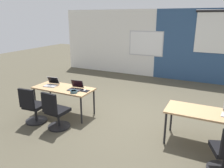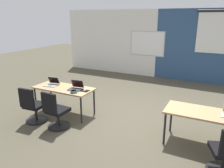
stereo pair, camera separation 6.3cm
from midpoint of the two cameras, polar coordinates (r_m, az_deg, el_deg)
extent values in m
plane|color=#4C4738|center=(5.79, 5.97, -8.49)|extent=(24.00, 24.00, 0.00)
cube|color=silver|center=(9.34, 15.69, 9.80)|extent=(10.00, 0.20, 2.80)
cube|color=#2D4C75|center=(9.09, 22.53, 8.95)|extent=(3.51, 0.01, 2.80)
cube|color=#B7B7BC|center=(9.49, 9.36, 10.38)|extent=(1.48, 0.02, 1.04)
cube|color=white|center=(9.48, 9.36, 10.38)|extent=(1.40, 0.02, 0.96)
cube|color=tan|center=(5.86, -12.19, -1.06)|extent=(1.60, 0.70, 0.04)
cylinder|color=black|center=(6.25, -19.02, -3.97)|extent=(0.04, 0.04, 0.68)
cylinder|color=black|center=(5.35, -7.71, -6.77)|extent=(0.04, 0.04, 0.68)
cylinder|color=black|center=(6.65, -15.38, -2.37)|extent=(0.04, 0.04, 0.68)
cylinder|color=black|center=(5.81, -4.38, -4.66)|extent=(0.04, 0.04, 0.68)
cube|color=tan|center=(4.66, 24.08, -7.09)|extent=(1.60, 0.70, 0.04)
cylinder|color=black|center=(4.61, 13.95, -11.24)|extent=(0.04, 0.04, 0.68)
cylinder|color=black|center=(5.14, 15.52, -8.29)|extent=(0.04, 0.04, 0.68)
cylinder|color=black|center=(4.25, 27.46, -17.56)|extent=(0.06, 0.06, 0.34)
sphere|color=black|center=(4.53, 26.11, -17.90)|extent=(0.04, 0.04, 0.04)
cube|color=#333338|center=(5.61, -9.36, -1.45)|extent=(0.36, 0.27, 0.02)
cube|color=#4C4C4F|center=(5.56, -9.62, -1.51)|extent=(0.10, 0.07, 0.00)
cube|color=#333338|center=(5.70, -8.69, 0.08)|extent=(0.34, 0.12, 0.21)
cube|color=black|center=(5.69, -8.71, 0.08)|extent=(0.30, 0.10, 0.18)
cube|color=black|center=(5.51, -6.77, -1.76)|extent=(0.22, 0.19, 0.00)
ellipsoid|color=#B2B2B7|center=(5.50, -6.78, -1.57)|extent=(0.06, 0.10, 0.03)
cylinder|color=black|center=(5.41, -13.32, -10.60)|extent=(0.52, 0.52, 0.04)
cylinder|color=black|center=(5.32, -13.46, -8.79)|extent=(0.06, 0.06, 0.34)
cube|color=black|center=(5.24, -13.62, -6.72)|extent=(0.46, 0.46, 0.08)
cube|color=black|center=(4.97, -15.78, -4.83)|extent=(0.40, 0.08, 0.46)
sphere|color=black|center=(5.56, -11.68, -9.66)|extent=(0.04, 0.04, 0.04)
sphere|color=black|center=(5.22, -12.02, -11.52)|extent=(0.04, 0.04, 0.04)
sphere|color=black|center=(5.50, -15.57, -10.25)|extent=(0.04, 0.04, 0.04)
cube|color=#9E9EA3|center=(6.07, -15.37, -0.41)|extent=(0.36, 0.28, 0.02)
cube|color=#4C4C4F|center=(6.02, -15.64, -0.46)|extent=(0.10, 0.07, 0.00)
cube|color=#9E9EA3|center=(6.16, -14.67, 0.99)|extent=(0.34, 0.15, 0.20)
cube|color=black|center=(6.16, -14.69, 1.00)|extent=(0.31, 0.13, 0.18)
cylinder|color=black|center=(5.84, -18.74, -8.92)|extent=(0.52, 0.52, 0.04)
cylinder|color=black|center=(5.76, -18.92, -7.21)|extent=(0.06, 0.06, 0.34)
cube|color=black|center=(5.68, -19.12, -5.28)|extent=(0.47, 0.47, 0.08)
cube|color=black|center=(5.42, -21.11, -3.53)|extent=(0.40, 0.09, 0.46)
sphere|color=black|center=(6.00, -17.29, -8.04)|extent=(0.04, 0.04, 0.04)
sphere|color=black|center=(5.65, -17.47, -9.65)|extent=(0.04, 0.04, 0.04)
sphere|color=black|center=(5.93, -20.85, -8.71)|extent=(0.04, 0.04, 0.04)
cylinder|color=#3D6070|center=(5.40, -9.59, -1.97)|extent=(0.17, 0.17, 0.05)
torus|color=#3D6070|center=(5.39, -9.60, -1.70)|extent=(0.18, 0.18, 0.02)
cylinder|color=gold|center=(5.40, -9.60, -1.76)|extent=(0.14, 0.14, 0.01)
camera|label=1|loc=(0.03, -89.67, 0.10)|focal=35.03mm
camera|label=2|loc=(0.03, 90.33, -0.10)|focal=35.03mm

